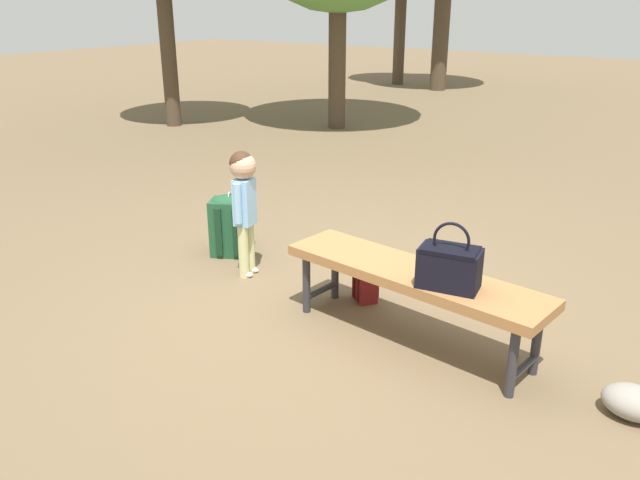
% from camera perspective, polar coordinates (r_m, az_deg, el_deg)
% --- Properties ---
extents(ground_plane, '(40.00, 40.00, 0.00)m').
position_cam_1_polar(ground_plane, '(4.23, 0.11, -5.81)').
color(ground_plane, brown).
rests_on(ground_plane, ground).
extents(park_bench, '(1.64, 0.58, 0.45)m').
position_cam_1_polar(park_bench, '(3.68, 8.29, -3.48)').
color(park_bench, '#9E6B3D').
rests_on(park_bench, ground).
extents(handbag, '(0.35, 0.23, 0.37)m').
position_cam_1_polar(handbag, '(3.43, 11.48, -2.24)').
color(handbag, black).
rests_on(handbag, park_bench).
extents(child_standing, '(0.19, 0.24, 0.92)m').
position_cam_1_polar(child_standing, '(4.49, -6.81, 4.07)').
color(child_standing, '#CCCC8C').
rests_on(child_standing, ground).
extents(backpack_large, '(0.37, 0.34, 0.51)m').
position_cam_1_polar(backpack_large, '(5.00, -7.95, 1.48)').
color(backpack_large, '#1E4C2D').
rests_on(backpack_large, ground).
extents(backpack_small, '(0.20, 0.20, 0.28)m').
position_cam_1_polar(backpack_small, '(4.24, 4.06, -3.68)').
color(backpack_small, maroon).
rests_on(backpack_small, ground).
extents(trail_rock, '(0.30, 0.23, 0.16)m').
position_cam_1_polar(trail_rock, '(3.50, 26.22, -12.88)').
color(trail_rock, gray).
rests_on(trail_rock, ground).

